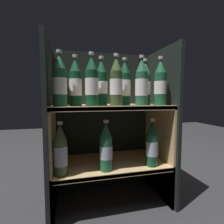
{
  "coord_description": "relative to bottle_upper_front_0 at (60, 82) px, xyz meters",
  "views": [
    {
      "loc": [
        -0.24,
        -0.83,
        0.64
      ],
      "look_at": [
        0.0,
        0.13,
        0.56
      ],
      "focal_mm": 28.0,
      "sensor_mm": 36.0,
      "label": 1
    }
  ],
  "objects": [
    {
      "name": "shelf_upper",
      "position": [
        0.28,
        0.11,
        -0.28
      ],
      "size": [
        0.67,
        0.37,
        0.6
      ],
      "color": "tan",
      "rests_on": "ground_plane"
    },
    {
      "name": "fridge_side_left",
      "position": [
        -0.07,
        0.12,
        -0.25
      ],
      "size": [
        0.02,
        0.41,
        0.95
      ],
      "primitive_type": "cube",
      "color": "black",
      "rests_on": "ground_plane"
    },
    {
      "name": "shelf_lower",
      "position": [
        0.28,
        0.11,
        -0.51
      ],
      "size": [
        0.67,
        0.37,
        0.25
      ],
      "color": "tan",
      "rests_on": "ground_plane"
    },
    {
      "name": "ground_plane",
      "position": [
        0.28,
        -0.06,
        -0.72
      ],
      "size": [
        6.0,
        6.0,
        0.0
      ],
      "primitive_type": "plane",
      "color": "#2D2D30"
    },
    {
      "name": "bottle_upper_front_1",
      "position": [
        0.16,
        0.0,
        -0.0
      ],
      "size": [
        0.07,
        0.07,
        0.27
      ],
      "color": "#144228",
      "rests_on": "shelf_upper"
    },
    {
      "name": "fridge_side_right",
      "position": [
        0.62,
        0.12,
        -0.25
      ],
      "size": [
        0.02,
        0.41,
        0.95
      ],
      "primitive_type": "cube",
      "color": "black",
      "rests_on": "ground_plane"
    },
    {
      "name": "bottle_upper_back_1",
      "position": [
        0.22,
        0.08,
        0.0
      ],
      "size": [
        0.07,
        0.07,
        0.27
      ],
      "color": "#144228",
      "rests_on": "shelf_upper"
    },
    {
      "name": "bottle_upper_front_4",
      "position": [
        0.54,
        0.0,
        0.0
      ],
      "size": [
        0.07,
        0.07,
        0.27
      ],
      "color": "#1E5638",
      "rests_on": "shelf_upper"
    },
    {
      "name": "bottle_upper_front_3",
      "position": [
        0.43,
        0.0,
        -0.0
      ],
      "size": [
        0.07,
        0.07,
        0.27
      ],
      "color": "#285B42",
      "rests_on": "shelf_upper"
    },
    {
      "name": "bottle_upper_back_0",
      "position": [
        0.08,
        0.08,
        -0.0
      ],
      "size": [
        0.07,
        0.07,
        0.27
      ],
      "color": "#144228",
      "rests_on": "shelf_upper"
    },
    {
      "name": "bottle_lower_front_0",
      "position": [
        -0.01,
        0.0,
        -0.35
      ],
      "size": [
        0.07,
        0.07,
        0.27
      ],
      "color": "#384C28",
      "rests_on": "shelf_lower"
    },
    {
      "name": "bottle_upper_front_2",
      "position": [
        0.28,
        0.0,
        -0.0
      ],
      "size": [
        0.07,
        0.07,
        0.27
      ],
      "color": "#384C28",
      "rests_on": "shelf_upper"
    },
    {
      "name": "fridge_back_wall",
      "position": [
        0.28,
        0.32,
        -0.25
      ],
      "size": [
        0.71,
        0.02,
        0.95
      ],
      "primitive_type": "cube",
      "color": "black",
      "rests_on": "ground_plane"
    },
    {
      "name": "bottle_lower_front_2",
      "position": [
        0.5,
        0.0,
        -0.35
      ],
      "size": [
        0.07,
        0.07,
        0.27
      ],
      "color": "#144228",
      "rests_on": "shelf_lower"
    },
    {
      "name": "bottle_upper_back_3",
      "position": [
        0.48,
        0.08,
        0.0
      ],
      "size": [
        0.07,
        0.07,
        0.27
      ],
      "color": "#285B42",
      "rests_on": "shelf_upper"
    },
    {
      "name": "bottle_lower_front_1",
      "position": [
        0.23,
        0.0,
        -0.35
      ],
      "size": [
        0.07,
        0.07,
        0.27
      ],
      "color": "#1E5638",
      "rests_on": "shelf_lower"
    },
    {
      "name": "bottle_upper_back_2",
      "position": [
        0.36,
        0.08,
        -0.0
      ],
      "size": [
        0.07,
        0.07,
        0.27
      ],
      "color": "#144228",
      "rests_on": "shelf_upper"
    },
    {
      "name": "bottle_upper_front_0",
      "position": [
        0.0,
        0.0,
        0.0
      ],
      "size": [
        0.07,
        0.07,
        0.27
      ],
      "color": "#1E5638",
      "rests_on": "shelf_upper"
    }
  ]
}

